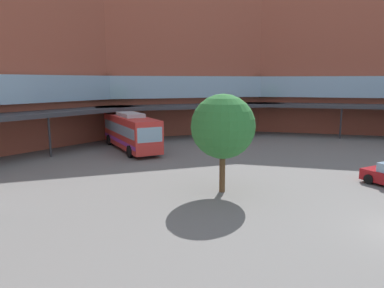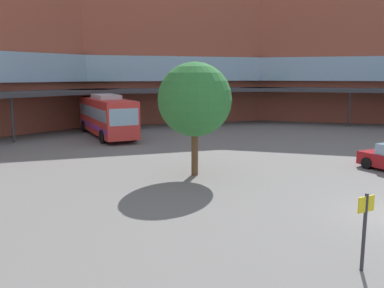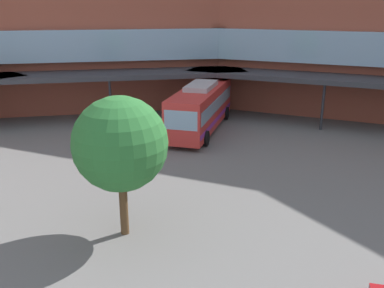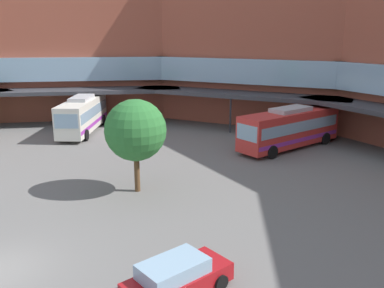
{
  "view_description": "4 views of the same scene",
  "coord_description": "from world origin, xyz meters",
  "px_view_note": "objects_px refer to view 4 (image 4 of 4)",
  "views": [
    {
      "loc": [
        -17.29,
        -6.3,
        6.82
      ],
      "look_at": [
        -2.21,
        14.24,
        2.38
      ],
      "focal_mm": 34.15,
      "sensor_mm": 36.0,
      "label": 1
    },
    {
      "loc": [
        -15.35,
        -7.28,
        5.36
      ],
      "look_at": [
        -2.82,
        10.51,
        1.67
      ],
      "focal_mm": 38.12,
      "sensor_mm": 36.0,
      "label": 2
    },
    {
      "loc": [
        1.81,
        -5.72,
        9.53
      ],
      "look_at": [
        -0.35,
        14.34,
        2.81
      ],
      "focal_mm": 39.88,
      "sensor_mm": 36.0,
      "label": 3
    },
    {
      "loc": [
        16.96,
        -5.99,
        10.01
      ],
      "look_at": [
        -1.13,
        13.64,
        2.82
      ],
      "focal_mm": 38.67,
      "sensor_mm": 36.0,
      "label": 4
    }
  ],
  "objects_px": {
    "bus_0": "(83,114)",
    "bus_2": "(290,128)",
    "parked_car": "(177,278)",
    "plaza_tree": "(135,130)"
  },
  "relations": [
    {
      "from": "parked_car",
      "to": "plaza_tree",
      "type": "xyz_separation_m",
      "value": [
        -9.71,
        6.14,
        3.34
      ]
    },
    {
      "from": "bus_0",
      "to": "plaza_tree",
      "type": "xyz_separation_m",
      "value": [
        16.99,
        -7.0,
        2.17
      ]
    },
    {
      "from": "parked_car",
      "to": "plaza_tree",
      "type": "height_order",
      "value": "plaza_tree"
    },
    {
      "from": "parked_car",
      "to": "plaza_tree",
      "type": "relative_size",
      "value": 0.76
    },
    {
      "from": "bus_0",
      "to": "parked_car",
      "type": "relative_size",
      "value": 2.09
    },
    {
      "from": "bus_0",
      "to": "bus_2",
      "type": "xyz_separation_m",
      "value": [
        18.89,
        9.02,
        -0.04
      ]
    },
    {
      "from": "parked_car",
      "to": "bus_0",
      "type": "bearing_deg",
      "value": 70.92
    },
    {
      "from": "bus_2",
      "to": "plaza_tree",
      "type": "relative_size",
      "value": 1.83
    },
    {
      "from": "plaza_tree",
      "to": "bus_0",
      "type": "bearing_deg",
      "value": 157.6
    },
    {
      "from": "bus_0",
      "to": "parked_car",
      "type": "xyz_separation_m",
      "value": [
        26.7,
        -13.15,
        -1.17
      ]
    }
  ]
}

